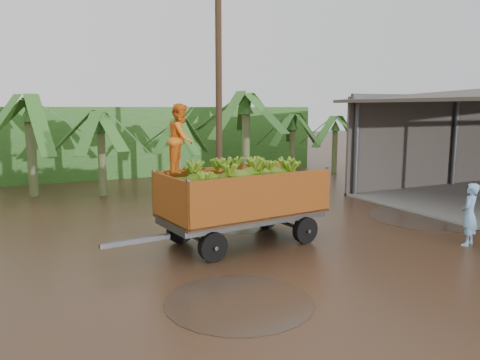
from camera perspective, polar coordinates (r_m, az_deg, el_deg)
name	(u,v)px	position (r m, az deg, el deg)	size (l,w,h in m)	color
ground	(338,251)	(12.09, 11.82, -8.50)	(100.00, 100.00, 0.00)	black
hedge_north	(119,141)	(25.63, -14.58, 4.59)	(22.00, 3.00, 3.60)	#2D661E
banana_trailer	(241,195)	(12.21, 0.08, -1.83)	(5.96, 2.49, 3.66)	#CB651D
man_blue	(469,214)	(13.52, 26.18, -3.79)	(0.60, 0.39, 1.64)	#7EB1E5
utility_pole	(219,85)	(17.75, -2.61, 11.44)	(1.20, 0.24, 8.64)	#47301E
banana_plants	(92,160)	(16.22, -17.63, 2.39)	(24.07, 20.52, 4.43)	#2D661E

